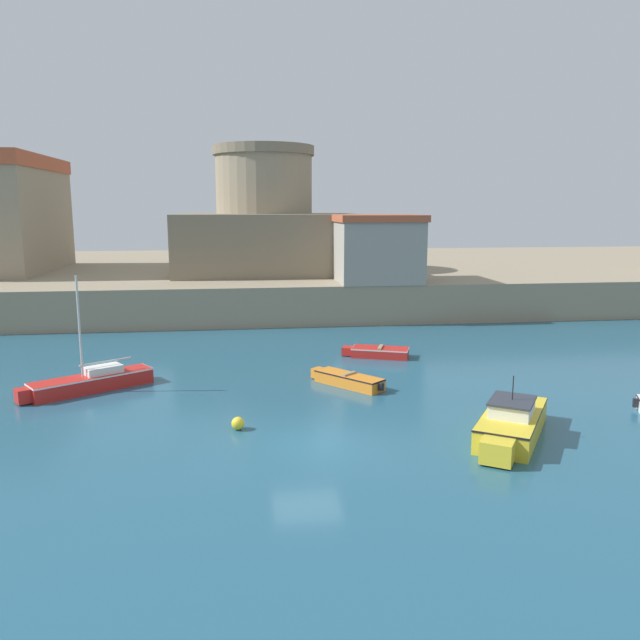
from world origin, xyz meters
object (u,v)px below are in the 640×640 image
sailboat_red_0 (91,381)px  fortress (265,229)px  harbor_shed_near_wharf (377,248)px  dinghy_orange_1 (348,379)px  mooring_buoy (238,423)px  dinghy_red_2 (378,352)px  motorboat_yellow_4 (511,423)px

sailboat_red_0 → fortress: bearing=70.9°
fortress → harbor_shed_near_wharf: fortress is taller
dinghy_orange_1 → fortress: fortress is taller
sailboat_red_0 → fortress: 28.87m
mooring_buoy → harbor_shed_near_wharf: 25.98m
sailboat_red_0 → mooring_buoy: sailboat_red_0 is taller
dinghy_orange_1 → mooring_buoy: size_ratio=7.11×
sailboat_red_0 → mooring_buoy: bearing=-41.8°
dinghy_red_2 → mooring_buoy: dinghy_red_2 is taller
sailboat_red_0 → mooring_buoy: (6.79, -6.08, -0.20)m
dinghy_red_2 → dinghy_orange_1: bearing=-116.1°
dinghy_red_2 → fortress: size_ratio=0.26×
fortress → dinghy_red_2: bearing=-76.0°
sailboat_red_0 → dinghy_orange_1: size_ratio=1.57×
motorboat_yellow_4 → fortress: size_ratio=0.38×
mooring_buoy → motorboat_yellow_4: bearing=-12.0°
motorboat_yellow_4 → harbor_shed_near_wharf: size_ratio=0.88×
sailboat_red_0 → harbor_shed_near_wharf: (17.25, 17.14, 4.93)m
dinghy_orange_1 → mooring_buoy: bearing=-134.0°
motorboat_yellow_4 → fortress: fortress is taller
dinghy_orange_1 → dinghy_red_2: dinghy_orange_1 is taller
sailboat_red_0 → fortress: (9.25, 26.66, 6.07)m
sailboat_red_0 → motorboat_yellow_4: sailboat_red_0 is taller
dinghy_orange_1 → motorboat_yellow_4: 8.92m
sailboat_red_0 → harbor_shed_near_wharf: bearing=44.8°
motorboat_yellow_4 → harbor_shed_near_wharf: harbor_shed_near_wharf is taller
harbor_shed_near_wharf → dinghy_red_2: bearing=-101.7°
dinghy_red_2 → motorboat_yellow_4: bearing=-80.8°
dinghy_orange_1 → fortress: bearing=95.7°
motorboat_yellow_4 → dinghy_orange_1: bearing=122.7°
sailboat_red_0 → dinghy_red_2: bearing=18.2°
sailboat_red_0 → motorboat_yellow_4: size_ratio=0.99×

